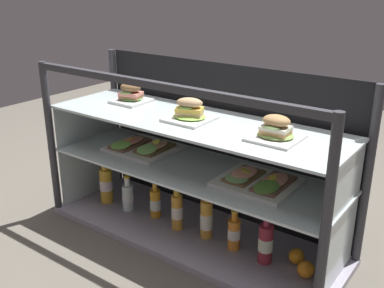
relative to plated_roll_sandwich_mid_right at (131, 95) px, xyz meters
The scene contains 21 objects.
ground_plane 0.81m from the plated_roll_sandwich_mid_right, ahead, with size 6.00×6.00×0.02m, color #635D53.
case_base_deck 0.79m from the plated_roll_sandwich_mid_right, ahead, with size 1.56×0.52×0.04m, color #9F99A9.
case_frame 0.49m from the plated_roll_sandwich_mid_right, ahead, with size 1.56×0.52×0.86m.
riser_lower_tier 0.65m from the plated_roll_sandwich_mid_right, ahead, with size 1.48×0.45×0.34m.
shelf_lower_glass 0.53m from the plated_roll_sandwich_mid_right, ahead, with size 1.50×0.47×0.01m, color silver.
riser_upper_tier 0.48m from the plated_roll_sandwich_mid_right, ahead, with size 1.48×0.45×0.23m.
shelf_upper_glass 0.45m from the plated_roll_sandwich_mid_right, ahead, with size 1.50×0.47×0.01m, color silver.
plated_roll_sandwich_mid_right is the anchor object (origin of this frame).
plated_roll_sandwich_center 0.44m from the plated_roll_sandwich_mid_right, ahead, with size 0.20×0.20×0.11m.
plated_roll_sandwich_far_left 0.88m from the plated_roll_sandwich_mid_right, ahead, with size 0.20×0.20×0.10m.
open_sandwich_tray_mid_left 0.28m from the plated_roll_sandwich_mid_right, 18.57° to the right, with size 0.34×0.30×0.07m.
open_sandwich_tray_near_left_corner 0.84m from the plated_roll_sandwich_mid_right, ahead, with size 0.34×0.30×0.06m.
juice_bottle_near_post 0.55m from the plated_roll_sandwich_mid_right, 145.77° to the right, with size 0.07×0.07×0.25m.
juice_bottle_front_fourth 0.56m from the plated_roll_sandwich_mid_right, 72.81° to the right, with size 0.06×0.06×0.20m.
juice_bottle_back_center 0.59m from the plated_roll_sandwich_mid_right, 17.36° to the right, with size 0.06×0.06×0.21m.
juice_bottle_front_second 0.65m from the plated_roll_sandwich_mid_right, 13.52° to the right, with size 0.06×0.06×0.25m.
juice_bottle_back_left 0.76m from the plated_roll_sandwich_mid_right, ahead, with size 0.06×0.06×0.24m.
juice_bottle_back_right 0.90m from the plated_roll_sandwich_mid_right, ahead, with size 0.06×0.06×0.20m.
juice_bottle_front_right_end 1.03m from the plated_roll_sandwich_mid_right, ahead, with size 0.07×0.07×0.24m.
orange_fruit_beside_bottles 1.16m from the plated_roll_sandwich_mid_right, ahead, with size 0.07×0.07×0.07m, color orange.
orange_fruit_near_left_post 1.23m from the plated_roll_sandwich_mid_right, ahead, with size 0.07×0.07×0.07m, color orange.
Camera 1 is at (1.20, -1.64, 1.26)m, focal length 42.51 mm.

